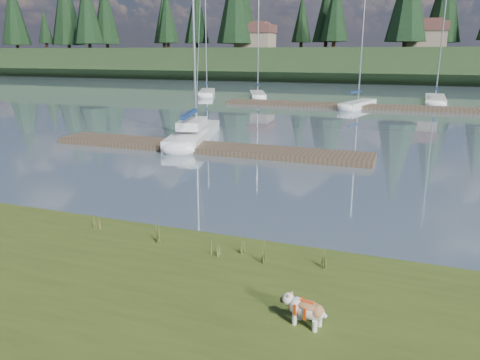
% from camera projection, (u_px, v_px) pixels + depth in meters
% --- Properties ---
extents(ground, '(200.00, 200.00, 0.00)m').
position_uv_depth(ground, '(348.00, 107.00, 40.38)').
color(ground, slate).
rests_on(ground, ground).
extents(bank, '(60.00, 9.00, 0.35)m').
position_uv_depth(bank, '(49.00, 329.00, 7.81)').
color(bank, '#3D4D19').
rests_on(bank, ground).
extents(ridge, '(200.00, 20.00, 5.00)m').
position_uv_depth(ridge, '(385.00, 65.00, 78.56)').
color(ridge, '#213419').
rests_on(ridge, ground).
extents(bulldog, '(0.80, 0.42, 0.47)m').
position_uv_depth(bulldog, '(306.00, 308.00, 7.55)').
color(bulldog, silver).
rests_on(bulldog, bank).
extents(sailboat_main, '(3.68, 8.54, 12.12)m').
position_uv_depth(sailboat_main, '(196.00, 130.00, 26.00)').
color(sailboat_main, white).
rests_on(sailboat_main, ground).
extents(dock_near, '(16.00, 2.00, 0.30)m').
position_uv_depth(dock_near, '(205.00, 148.00, 22.72)').
color(dock_near, '#4C3D2C').
rests_on(dock_near, ground).
extents(dock_far, '(26.00, 2.20, 0.30)m').
position_uv_depth(dock_far, '(372.00, 107.00, 39.67)').
color(dock_far, '#4C3D2C').
rests_on(dock_far, ground).
extents(sailboat_bg_0, '(4.06, 7.42, 10.80)m').
position_uv_depth(sailboat_bg_0, '(207.00, 92.00, 51.74)').
color(sailboat_bg_0, white).
rests_on(sailboat_bg_0, ground).
extents(sailboat_bg_1, '(3.82, 6.95, 10.46)m').
position_uv_depth(sailboat_bg_1, '(257.00, 94.00, 49.23)').
color(sailboat_bg_1, white).
rests_on(sailboat_bg_1, ground).
extents(sailboat_bg_2, '(2.80, 6.62, 9.94)m').
position_uv_depth(sailboat_bg_2, '(360.00, 103.00, 40.40)').
color(sailboat_bg_2, white).
rests_on(sailboat_bg_2, ground).
extents(sailboat_bg_3, '(1.80, 8.71, 12.69)m').
position_uv_depth(sailboat_bg_3, '(435.00, 99.00, 44.67)').
color(sailboat_bg_3, white).
rests_on(sailboat_bg_3, ground).
extents(weed_0, '(0.17, 0.14, 0.52)m').
position_uv_depth(weed_0, '(156.00, 234.00, 10.85)').
color(weed_0, '#475B23').
rests_on(weed_0, bank).
extents(weed_1, '(0.17, 0.14, 0.40)m').
position_uv_depth(weed_1, '(215.00, 248.00, 10.21)').
color(weed_1, '#475B23').
rests_on(weed_1, bank).
extents(weed_2, '(0.17, 0.14, 0.62)m').
position_uv_depth(weed_2, '(263.00, 251.00, 9.80)').
color(weed_2, '#475B23').
rests_on(weed_2, bank).
extents(weed_3, '(0.17, 0.14, 0.50)m').
position_uv_depth(weed_3, '(96.00, 221.00, 11.70)').
color(weed_3, '#475B23').
rests_on(weed_3, bank).
extents(weed_4, '(0.17, 0.14, 0.49)m').
position_uv_depth(weed_4, '(245.00, 245.00, 10.28)').
color(weed_4, '#475B23').
rests_on(weed_4, bank).
extents(weed_5, '(0.17, 0.14, 0.63)m').
position_uv_depth(weed_5, '(326.00, 256.00, 9.58)').
color(weed_5, '#475B23').
rests_on(weed_5, bank).
extents(mud_lip, '(60.00, 0.50, 0.14)m').
position_uv_depth(mud_lip, '(174.00, 239.00, 11.82)').
color(mud_lip, '#33281C').
rests_on(mud_lip, ground).
extents(conifer_0, '(5.72, 5.72, 14.15)m').
position_uv_depth(conifer_0, '(87.00, 8.00, 88.99)').
color(conifer_0, '#382619').
rests_on(conifer_0, ridge).
extents(conifer_1, '(4.40, 4.40, 11.30)m').
position_uv_depth(conifer_1, '(167.00, 15.00, 87.91)').
color(conifer_1, '#382619').
rests_on(conifer_1, ridge).
extents(conifer_3, '(4.84, 4.84, 12.25)m').
position_uv_depth(conifer_3, '(327.00, 8.00, 78.58)').
color(conifer_3, '#382619').
rests_on(conifer_3, ridge).
extents(house_0, '(6.30, 5.30, 4.65)m').
position_uv_depth(house_0, '(256.00, 36.00, 81.99)').
color(house_0, gray).
rests_on(house_0, ridge).
extents(house_1, '(6.30, 5.30, 4.65)m').
position_uv_depth(house_1, '(426.00, 34.00, 73.46)').
color(house_1, gray).
rests_on(house_1, ridge).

